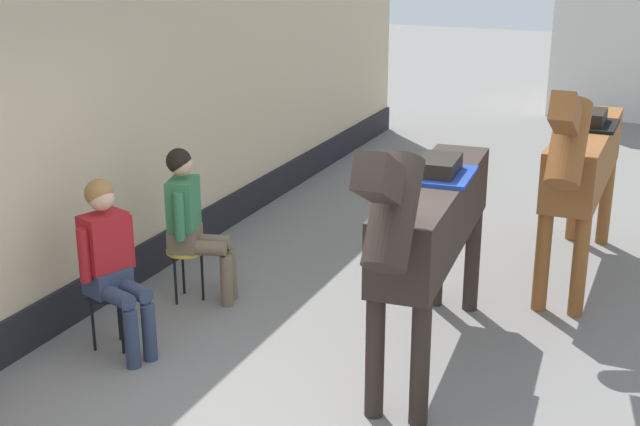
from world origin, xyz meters
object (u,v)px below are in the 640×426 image
object	(u,v)px
seated_visitor_far	(191,217)
spare_stool_white	(413,210)
saddled_horse_far	(582,159)
saddled_horse_near	(430,220)
seated_visitor_near	(111,259)

from	to	relation	value
seated_visitor_far	spare_stool_white	bearing A→B (deg)	56.48
saddled_horse_far	spare_stool_white	size ratio (longest dim) A/B	6.51
saddled_horse_far	saddled_horse_near	bearing A→B (deg)	-109.61
saddled_horse_far	spare_stool_white	distance (m)	1.82
seated_visitor_near	seated_visitor_far	bearing A→B (deg)	87.52
seated_visitor_far	spare_stool_white	distance (m)	2.50
seated_visitor_far	saddled_horse_near	distance (m)	2.28
spare_stool_white	saddled_horse_far	bearing A→B (deg)	-6.45
saddled_horse_near	spare_stool_white	xyz separation A→B (m)	(-0.86, 2.37, -0.76)
seated_visitor_near	saddled_horse_far	size ratio (longest dim) A/B	0.46
seated_visitor_near	seated_visitor_far	size ratio (longest dim) A/B	1.00
saddled_horse_far	spare_stool_white	world-z (taller)	saddled_horse_far
spare_stool_white	saddled_horse_near	bearing A→B (deg)	-70.09
saddled_horse_far	seated_visitor_near	bearing A→B (deg)	-135.88
seated_visitor_near	spare_stool_white	xyz separation A→B (m)	(1.41, 3.15, -0.38)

